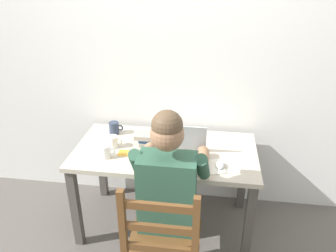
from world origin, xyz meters
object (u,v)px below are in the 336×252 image
coffee_mug_spare (113,142)px  book_stack_main (150,138)px  desk (165,160)px  coffee_mug_dark (114,128)px  computer_mouse (220,165)px  landscape_photo_print (127,153)px  seated_person (170,186)px  laptop (182,152)px  coffee_mug_white (106,152)px  wooden_chair (163,246)px

coffee_mug_spare → book_stack_main: bearing=18.6°
desk → coffee_mug_dark: size_ratio=11.60×
computer_mouse → landscape_photo_print: 0.68m
book_stack_main → seated_person: bearing=-66.0°
desk → book_stack_main: book_stack_main is taller
laptop → coffee_mug_white: bearing=-173.8°
coffee_mug_dark → book_stack_main: 0.34m
desk → coffee_mug_spare: (-0.39, -0.02, 0.14)m
coffee_mug_white → book_stack_main: size_ratio=0.53×
wooden_chair → seated_person: bearing=90.0°
desk → coffee_mug_white: size_ratio=12.19×
laptop → coffee_mug_dark: size_ratio=2.84×
computer_mouse → landscape_photo_print: (-0.67, 0.09, -0.02)m
computer_mouse → book_stack_main: book_stack_main is taller
laptop → landscape_photo_print: size_ratio=2.54×
wooden_chair → book_stack_main: bearing=105.9°
laptop → coffee_mug_dark: (-0.58, 0.31, -0.00)m
computer_mouse → laptop: bearing=164.9°
coffee_mug_white → book_stack_main: bearing=41.8°
coffee_mug_spare → landscape_photo_print: (0.12, -0.08, -0.04)m
laptop → book_stack_main: 0.32m
desk → coffee_mug_spare: 0.42m
laptop → computer_mouse: bearing=-15.1°
laptop → coffee_mug_white: 0.54m
wooden_chair → computer_mouse: bearing=59.0°
desk → computer_mouse: size_ratio=13.48×
book_stack_main → laptop: bearing=-34.6°
desk → laptop: laptop is taller
wooden_chair → laptop: (0.04, 0.60, 0.29)m
seated_person → coffee_mug_dark: (-0.54, 0.63, 0.06)m
wooden_chair → laptop: bearing=85.8°
wooden_chair → coffee_mug_white: (-0.49, 0.54, 0.29)m
desk → wooden_chair: wooden_chair is taller
wooden_chair → book_stack_main: size_ratio=4.54×
computer_mouse → book_stack_main: size_ratio=0.48×
desk → coffee_mug_white: (-0.40, -0.17, 0.14)m
book_stack_main → coffee_mug_spare: bearing=-161.4°
coffee_mug_spare → landscape_photo_print: bearing=-31.6°
computer_mouse → coffee_mug_dark: coffee_mug_dark is taller
wooden_chair → laptop: 0.66m
wooden_chair → coffee_mug_dark: size_ratio=8.18×
computer_mouse → coffee_mug_dark: (-0.85, 0.38, 0.03)m
coffee_mug_white → book_stack_main: coffee_mug_white is taller
laptop → book_stack_main: bearing=145.4°
coffee_mug_white → coffee_mug_dark: bearing=96.9°
desk → landscape_photo_print: size_ratio=10.37×
seated_person → wooden_chair: seated_person is taller
coffee_mug_dark → landscape_photo_print: (0.18, -0.29, -0.05)m
coffee_mug_dark → book_stack_main: bearing=-22.1°
coffee_mug_white → coffee_mug_spare: (0.01, 0.15, -0.00)m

